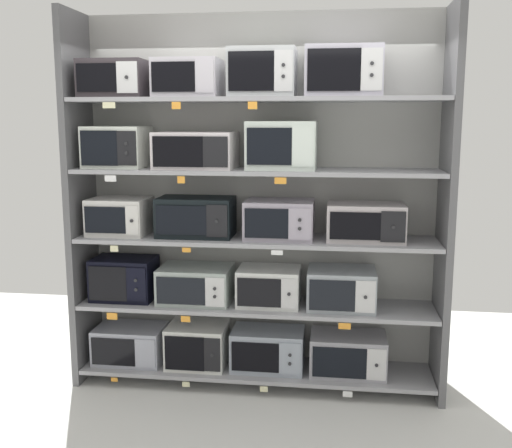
# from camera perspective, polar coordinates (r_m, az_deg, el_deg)

# --- Properties ---
(back_panel) EXTENTS (2.80, 0.04, 2.75)m
(back_panel) POSITION_cam_1_polar(r_m,az_deg,el_deg) (4.62, 0.45, 2.37)
(back_panel) COLOR #B2B2AD
(back_panel) RESTS_ON ground
(upright_left) EXTENTS (0.05, 0.50, 2.75)m
(upright_left) POSITION_cam_1_polar(r_m,az_deg,el_deg) (4.72, -16.26, 2.14)
(upright_left) COLOR #5B5B5E
(upright_left) RESTS_ON ground
(upright_right) EXTENTS (0.05, 0.50, 2.75)m
(upright_right) POSITION_cam_1_polar(r_m,az_deg,el_deg) (4.38, 17.54, 1.50)
(upright_right) COLOR #5B5B5E
(upright_right) RESTS_ON ground
(shelf_0) EXTENTS (2.60, 0.50, 0.03)m
(shelf_0) POSITION_cam_1_polar(r_m,az_deg,el_deg) (4.70, 0.00, -13.53)
(shelf_0) COLOR #99999E
(shelf_0) RESTS_ON ground
(microwave_0) EXTENTS (0.52, 0.37, 0.27)m
(microwave_0) POSITION_cam_1_polar(r_m,az_deg,el_deg) (4.85, -11.77, -11.02)
(microwave_0) COLOR #9C9FAD
(microwave_0) RESTS_ON shelf_0
(microwave_1) EXTENTS (0.44, 0.39, 0.31)m
(microwave_1) POSITION_cam_1_polar(r_m,az_deg,el_deg) (4.70, -5.54, -11.27)
(microwave_1) COLOR silver
(microwave_1) RESTS_ON shelf_0
(microwave_2) EXTENTS (0.54, 0.35, 0.30)m
(microwave_2) POSITION_cam_1_polar(r_m,az_deg,el_deg) (4.62, 1.13, -11.74)
(microwave_2) COLOR #969FAC
(microwave_2) RESTS_ON shelf_0
(microwave_3) EXTENTS (0.55, 0.37, 0.29)m
(microwave_3) POSITION_cam_1_polar(r_m,az_deg,el_deg) (4.60, 8.68, -12.03)
(microwave_3) COLOR #9A99A2
(microwave_3) RESTS_ON shelf_0
(price_tag_0) EXTENTS (0.05, 0.00, 0.03)m
(price_tag_0) POSITION_cam_1_polar(r_m,az_deg,el_deg) (4.72, -13.25, -14.13)
(price_tag_0) COLOR orange
(price_tag_1) EXTENTS (0.06, 0.00, 0.04)m
(price_tag_1) POSITION_cam_1_polar(r_m,az_deg,el_deg) (4.57, -6.64, -14.83)
(price_tag_1) COLOR beige
(price_tag_2) EXTENTS (0.06, 0.00, 0.04)m
(price_tag_2) POSITION_cam_1_polar(r_m,az_deg,el_deg) (4.47, 0.75, -15.34)
(price_tag_2) COLOR beige
(price_tag_3) EXTENTS (0.07, 0.00, 0.04)m
(price_tag_3) POSITION_cam_1_polar(r_m,az_deg,el_deg) (4.45, 8.65, -15.62)
(price_tag_3) COLOR white
(shelf_1) EXTENTS (2.60, 0.50, 0.03)m
(shelf_1) POSITION_cam_1_polar(r_m,az_deg,el_deg) (4.52, 0.00, -7.70)
(shelf_1) COLOR #99999E
(microwave_4) EXTENTS (0.46, 0.34, 0.32)m
(microwave_4) POSITION_cam_1_polar(r_m,az_deg,el_deg) (4.70, -12.34, -5.04)
(microwave_4) COLOR black
(microwave_4) RESTS_ON shelf_1
(microwave_5) EXTENTS (0.53, 0.40, 0.27)m
(microwave_5) POSITION_cam_1_polar(r_m,az_deg,el_deg) (4.55, -5.71, -5.68)
(microwave_5) COLOR #9BA7A2
(microwave_5) RESTS_ON shelf_1
(microwave_6) EXTENTS (0.45, 0.36, 0.27)m
(microwave_6) POSITION_cam_1_polar(r_m,az_deg,el_deg) (4.46, 1.24, -5.91)
(microwave_6) COLOR silver
(microwave_6) RESTS_ON shelf_1
(microwave_7) EXTENTS (0.48, 0.40, 0.28)m
(microwave_7) POSITION_cam_1_polar(r_m,az_deg,el_deg) (4.43, 8.07, -6.04)
(microwave_7) COLOR #969EA5
(microwave_7) RESTS_ON shelf_1
(price_tag_4) EXTENTS (0.08, 0.00, 0.05)m
(price_tag_4) POSITION_cam_1_polar(r_m,az_deg,el_deg) (4.55, -13.45, -8.48)
(price_tag_4) COLOR orange
(price_tag_5) EXTENTS (0.07, 0.00, 0.04)m
(price_tag_5) POSITION_cam_1_polar(r_m,az_deg,el_deg) (4.38, -6.68, -8.92)
(price_tag_5) COLOR orange
(price_tag_6) EXTENTS (0.09, 0.00, 0.04)m
(price_tag_6) POSITION_cam_1_polar(r_m,az_deg,el_deg) (4.26, 8.38, -9.53)
(price_tag_6) COLOR orange
(shelf_2) EXTENTS (2.60, 0.50, 0.03)m
(shelf_2) POSITION_cam_1_polar(r_m,az_deg,el_deg) (4.40, 0.00, -1.48)
(shelf_2) COLOR #99999E
(microwave_8) EXTENTS (0.43, 0.37, 0.27)m
(microwave_8) POSITION_cam_1_polar(r_m,az_deg,el_deg) (4.61, -12.77, 0.72)
(microwave_8) COLOR silver
(microwave_8) RESTS_ON shelf_2
(microwave_9) EXTENTS (0.55, 0.34, 0.29)m
(microwave_9) POSITION_cam_1_polar(r_m,az_deg,el_deg) (4.44, -5.70, 0.68)
(microwave_9) COLOR black
(microwave_9) RESTS_ON shelf_2
(microwave_10) EXTENTS (0.49, 0.38, 0.28)m
(microwave_10) POSITION_cam_1_polar(r_m,az_deg,el_deg) (4.34, 2.23, 0.44)
(microwave_10) COLOR #A29AA9
(microwave_10) RESTS_ON shelf_2
(microwave_11) EXTENTS (0.54, 0.35, 0.26)m
(microwave_11) POSITION_cam_1_polar(r_m,az_deg,el_deg) (4.33, 10.32, 0.17)
(microwave_11) COLOR #BEB5B7
(microwave_11) RESTS_ON shelf_2
(price_tag_7) EXTENTS (0.06, 0.00, 0.04)m
(price_tag_7) POSITION_cam_1_polar(r_m,az_deg,el_deg) (4.40, -13.26, -2.28)
(price_tag_7) COLOR beige
(price_tag_8) EXTENTS (0.06, 0.00, 0.03)m
(price_tag_8) POSITION_cam_1_polar(r_m,az_deg,el_deg) (4.24, -6.59, -2.46)
(price_tag_8) COLOR orange
(price_tag_9) EXTENTS (0.08, 0.00, 0.03)m
(price_tag_9) POSITION_cam_1_polar(r_m,az_deg,el_deg) (4.14, 2.00, -2.72)
(price_tag_9) COLOR white
(shelf_3) EXTENTS (2.60, 0.50, 0.03)m
(shelf_3) POSITION_cam_1_polar(r_m,az_deg,el_deg) (4.32, 0.00, 5.03)
(shelf_3) COLOR #99999E
(microwave_12) EXTENTS (0.43, 0.39, 0.30)m
(microwave_12) POSITION_cam_1_polar(r_m,az_deg,el_deg) (4.56, -13.00, 7.11)
(microwave_12) COLOR silver
(microwave_12) RESTS_ON shelf_3
(microwave_13) EXTENTS (0.56, 0.43, 0.26)m
(microwave_13) POSITION_cam_1_polar(r_m,az_deg,el_deg) (4.39, -5.68, 6.96)
(microwave_13) COLOR silver
(microwave_13) RESTS_ON shelf_3
(microwave_14) EXTENTS (0.48, 0.37, 0.34)m
(microwave_14) POSITION_cam_1_polar(r_m,az_deg,el_deg) (4.29, 2.46, 7.44)
(microwave_14) COLOR silver
(microwave_14) RESTS_ON shelf_3
(price_tag_10) EXTENTS (0.08, 0.00, 0.04)m
(price_tag_10) POSITION_cam_1_polar(r_m,az_deg,el_deg) (4.33, -13.60, 4.21)
(price_tag_10) COLOR white
(price_tag_11) EXTENTS (0.05, 0.00, 0.05)m
(price_tag_11) POSITION_cam_1_polar(r_m,az_deg,el_deg) (4.17, -7.09, 4.17)
(price_tag_11) COLOR orange
(price_tag_12) EXTENTS (0.08, 0.00, 0.04)m
(price_tag_12) POSITION_cam_1_polar(r_m,az_deg,el_deg) (4.05, 2.33, 4.11)
(price_tag_12) COLOR orange
(shelf_4) EXTENTS (2.60, 0.50, 0.03)m
(shelf_4) POSITION_cam_1_polar(r_m,az_deg,el_deg) (4.31, 0.00, 11.67)
(shelf_4) COLOR #99999E
(microwave_15) EXTENTS (0.46, 0.42, 0.26)m
(microwave_15) POSITION_cam_1_polar(r_m,az_deg,el_deg) (4.56, -13.04, 13.18)
(microwave_15) COLOR #332C30
(microwave_15) RESTS_ON shelf_4
(microwave_16) EXTENTS (0.46, 0.38, 0.27)m
(microwave_16) POSITION_cam_1_polar(r_m,az_deg,el_deg) (4.40, -6.40, 13.51)
(microwave_16) COLOR #BBB6BF
(microwave_16) RESTS_ON shelf_4
(microwave_17) EXTENTS (0.46, 0.35, 0.34)m
(microwave_17) POSITION_cam_1_polar(r_m,az_deg,el_deg) (4.31, 0.63, 14.10)
(microwave_17) COLOR #B3B7B9
(microwave_17) RESTS_ON shelf_4
(microwave_18) EXTENTS (0.52, 0.40, 0.34)m
(microwave_18) POSITION_cam_1_polar(r_m,az_deg,el_deg) (4.28, 8.29, 14.05)
(microwave_18) COLOR #B4B0C0
(microwave_18) RESTS_ON shelf_4
(price_tag_13) EXTENTS (0.09, 0.00, 0.04)m
(price_tag_13) POSITION_cam_1_polar(r_m,az_deg,el_deg) (4.31, -13.74, 10.86)
(price_tag_13) COLOR beige
(price_tag_14) EXTENTS (0.06, 0.00, 0.05)m
(price_tag_14) POSITION_cam_1_polar(r_m,az_deg,el_deg) (4.16, -7.55, 11.04)
(price_tag_14) COLOR orange
(price_tag_15) EXTENTS (0.06, 0.00, 0.05)m
(price_tag_15) POSITION_cam_1_polar(r_m,az_deg,el_deg) (4.06, -0.33, 11.15)
(price_tag_15) COLOR orange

